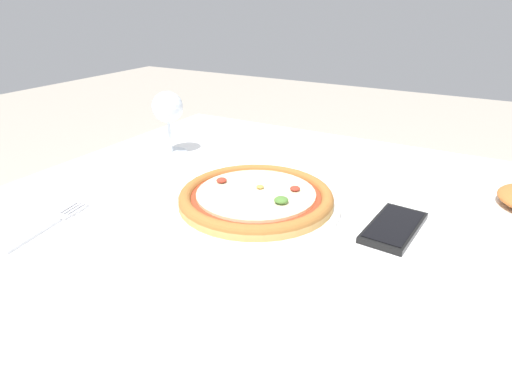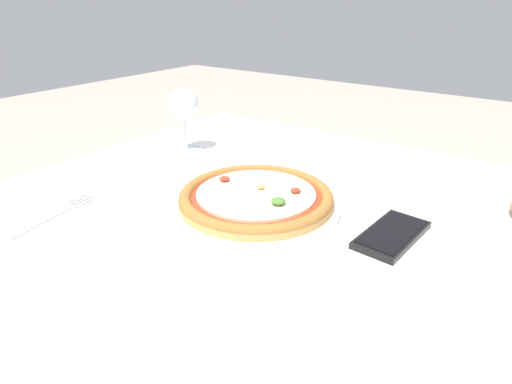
% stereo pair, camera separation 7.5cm
% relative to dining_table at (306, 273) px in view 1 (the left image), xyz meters
% --- Properties ---
extents(dining_table, '(1.19, 1.00, 0.74)m').
position_rel_dining_table_xyz_m(dining_table, '(0.00, 0.00, 0.00)').
color(dining_table, '#997047').
rests_on(dining_table, ground_plane).
extents(pizza_plate, '(0.30, 0.30, 0.04)m').
position_rel_dining_table_xyz_m(pizza_plate, '(-0.11, 0.02, 0.11)').
color(pizza_plate, white).
rests_on(pizza_plate, dining_table).
extents(fork, '(0.05, 0.17, 0.00)m').
position_rel_dining_table_xyz_m(fork, '(-0.37, -0.21, 0.09)').
color(fork, silver).
rests_on(fork, dining_table).
extents(wine_glass_far_left, '(0.07, 0.07, 0.15)m').
position_rel_dining_table_xyz_m(wine_glass_far_left, '(-0.43, 0.17, 0.20)').
color(wine_glass_far_left, silver).
rests_on(wine_glass_far_left, dining_table).
extents(cell_phone, '(0.08, 0.15, 0.01)m').
position_rel_dining_table_xyz_m(cell_phone, '(0.12, 0.06, 0.10)').
color(cell_phone, black).
rests_on(cell_phone, dining_table).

